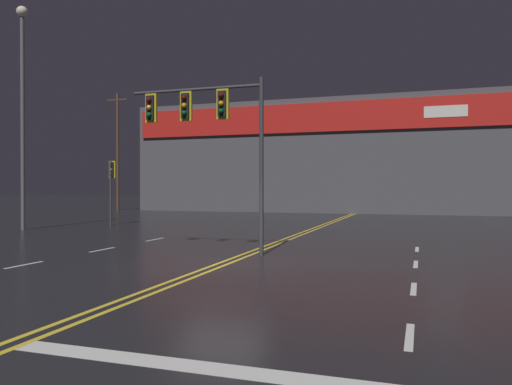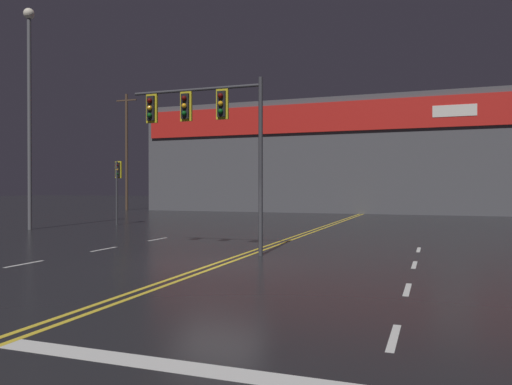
{
  "view_description": "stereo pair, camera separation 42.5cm",
  "coord_description": "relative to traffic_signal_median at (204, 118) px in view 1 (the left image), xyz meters",
  "views": [
    {
      "loc": [
        5.37,
        -12.96,
        2.17
      ],
      "look_at": [
        0.0,
        3.12,
        2.0
      ],
      "focal_mm": 35.0,
      "sensor_mm": 36.0,
      "label": 1
    },
    {
      "loc": [
        5.77,
        -12.82,
        2.17
      ],
      "look_at": [
        0.0,
        3.12,
        2.0
      ],
      "focal_mm": 35.0,
      "sensor_mm": 36.0,
      "label": 2
    }
  ],
  "objects": [
    {
      "name": "traffic_signal_median",
      "position": [
        0.0,
        0.0,
        0.0
      ],
      "size": [
        4.71,
        0.36,
        5.69
      ],
      "color": "#38383D",
      "rests_on": "ground"
    },
    {
      "name": "road_markings",
      "position": [
        2.55,
        -3.67,
        -4.47
      ],
      "size": [
        15.45,
        60.0,
        0.01
      ],
      "color": "gold",
      "rests_on": "ground"
    },
    {
      "name": "streetlight_far_right",
      "position": [
        -12.49,
        5.25,
        2.63
      ],
      "size": [
        0.56,
        0.56,
        11.41
      ],
      "color": "#59595E",
      "rests_on": "ground"
    },
    {
      "name": "ground_plane",
      "position": [
        1.5,
        -2.16,
        -4.47
      ],
      "size": [
        200.0,
        200.0,
        0.0
      ],
      "primitive_type": "plane",
      "color": "black"
    },
    {
      "name": "traffic_signal_corner_northwest",
      "position": [
        -10.19,
        9.59,
        -1.74
      ],
      "size": [
        0.42,
        0.36,
        3.71
      ],
      "color": "#38383D",
      "rests_on": "ground"
    },
    {
      "name": "utility_pole_row",
      "position": [
        1.77,
        25.94,
        1.26
      ],
      "size": [
        47.8,
        0.26,
        11.17
      ],
      "color": "#4C3828",
      "rests_on": "ground"
    },
    {
      "name": "building_backdrop",
      "position": [
        1.5,
        31.45,
        0.45
      ],
      "size": [
        40.4,
        10.23,
        9.8
      ],
      "color": "#4C4C51",
      "rests_on": "ground"
    }
  ]
}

